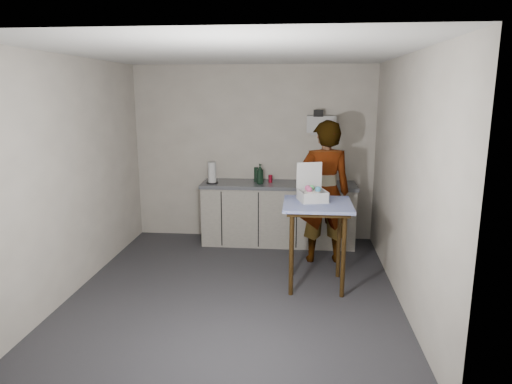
# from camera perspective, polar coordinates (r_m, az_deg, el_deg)

# --- Properties ---
(ground) EXTENTS (4.00, 4.00, 0.00)m
(ground) POSITION_cam_1_polar(r_m,az_deg,el_deg) (5.33, -2.53, -12.09)
(ground) COLOR #28272C
(ground) RESTS_ON ground
(wall_back) EXTENTS (3.60, 0.02, 2.60)m
(wall_back) POSITION_cam_1_polar(r_m,az_deg,el_deg) (6.89, -0.34, 4.84)
(wall_back) COLOR #BFB5A6
(wall_back) RESTS_ON ground
(wall_right) EXTENTS (0.02, 4.00, 2.60)m
(wall_right) POSITION_cam_1_polar(r_m,az_deg,el_deg) (5.01, 18.05, 1.31)
(wall_right) COLOR #BFB5A6
(wall_right) RESTS_ON ground
(wall_left) EXTENTS (0.02, 4.00, 2.60)m
(wall_left) POSITION_cam_1_polar(r_m,az_deg,el_deg) (5.48, -21.55, 1.97)
(wall_left) COLOR #BFB5A6
(wall_left) RESTS_ON ground
(ceiling) EXTENTS (3.60, 4.00, 0.01)m
(ceiling) POSITION_cam_1_polar(r_m,az_deg,el_deg) (4.86, -2.83, 16.92)
(ceiling) COLOR white
(ceiling) RESTS_ON wall_back
(kitchen_counter) EXTENTS (2.24, 0.62, 0.91)m
(kitchen_counter) POSITION_cam_1_polar(r_m,az_deg,el_deg) (6.75, 2.81, -2.90)
(kitchen_counter) COLOR black
(kitchen_counter) RESTS_ON ground
(wall_shelf) EXTENTS (0.42, 0.18, 0.37)m
(wall_shelf) POSITION_cam_1_polar(r_m,az_deg,el_deg) (6.74, 8.16, 8.37)
(wall_shelf) COLOR silver
(wall_shelf) RESTS_ON ground
(side_table) EXTENTS (0.77, 0.77, 0.99)m
(side_table) POSITION_cam_1_polar(r_m,az_deg,el_deg) (5.20, 7.67, -2.72)
(side_table) COLOR #33210B
(side_table) RESTS_ON ground
(standing_man) EXTENTS (0.73, 0.52, 1.87)m
(standing_man) POSITION_cam_1_polar(r_m,az_deg,el_deg) (5.97, 8.51, -0.05)
(standing_man) COLOR #B2A593
(standing_man) RESTS_ON ground
(soap_bottle) EXTENTS (0.15, 0.16, 0.29)m
(soap_bottle) POSITION_cam_1_polar(r_m,az_deg,el_deg) (6.55, 0.50, 2.27)
(soap_bottle) COLOR black
(soap_bottle) RESTS_ON kitchen_counter
(soda_can) EXTENTS (0.06, 0.06, 0.11)m
(soda_can) POSITION_cam_1_polar(r_m,az_deg,el_deg) (6.68, 1.80, 1.68)
(soda_can) COLOR red
(soda_can) RESTS_ON kitchen_counter
(dark_bottle) EXTENTS (0.06, 0.06, 0.22)m
(dark_bottle) POSITION_cam_1_polar(r_m,az_deg,el_deg) (6.70, 0.02, 2.20)
(dark_bottle) COLOR black
(dark_bottle) RESTS_ON kitchen_counter
(paper_towel) EXTENTS (0.17, 0.17, 0.31)m
(paper_towel) POSITION_cam_1_polar(r_m,az_deg,el_deg) (6.63, -5.51, 2.35)
(paper_towel) COLOR black
(paper_towel) RESTS_ON kitchen_counter
(dish_rack) EXTENTS (0.40, 0.30, 0.28)m
(dish_rack) POSITION_cam_1_polar(r_m,az_deg,el_deg) (6.57, 8.04, 1.46)
(dish_rack) COLOR white
(dish_rack) RESTS_ON kitchen_counter
(bakery_box) EXTENTS (0.37, 0.38, 0.42)m
(bakery_box) POSITION_cam_1_polar(r_m,az_deg,el_deg) (5.25, 7.02, -0.07)
(bakery_box) COLOR silver
(bakery_box) RESTS_ON side_table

